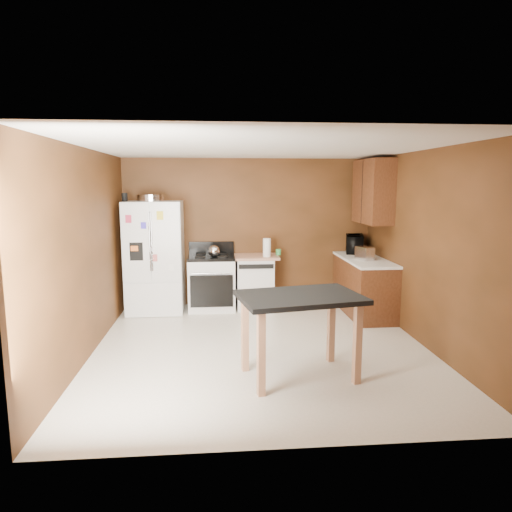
{
  "coord_description": "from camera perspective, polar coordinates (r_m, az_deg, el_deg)",
  "views": [
    {
      "loc": [
        -0.55,
        -5.54,
        2.07
      ],
      "look_at": [
        0.01,
        0.85,
        1.06
      ],
      "focal_mm": 32.0,
      "sensor_mm": 36.0,
      "label": 1
    }
  ],
  "objects": [
    {
      "name": "dishwasher",
      "position": [
        7.68,
        -0.16,
        -3.17
      ],
      "size": [
        0.78,
        0.63,
        0.89
      ],
      "color": "white",
      "rests_on": "ground"
    },
    {
      "name": "roasting_pan",
      "position": [
        7.49,
        -13.02,
        7.1
      ],
      "size": [
        0.43,
        0.43,
        0.11
      ],
      "primitive_type": "cylinder",
      "color": "silver",
      "rests_on": "refrigerator"
    },
    {
      "name": "microwave",
      "position": [
        8.01,
        12.19,
        1.42
      ],
      "size": [
        0.47,
        0.59,
        0.29
      ],
      "primitive_type": "imported",
      "rotation": [
        0.0,
        0.0,
        1.32
      ],
      "color": "black",
      "rests_on": "right_cabinets"
    },
    {
      "name": "wall_front",
      "position": [
        3.43,
        4.36,
        -4.86
      ],
      "size": [
        4.2,
        0.0,
        4.2
      ],
      "primitive_type": "plane",
      "rotation": [
        -1.57,
        0.0,
        0.0
      ],
      "color": "brown",
      "rests_on": "ground"
    },
    {
      "name": "pen_cup",
      "position": [
        7.46,
        -16.1,
        7.08
      ],
      "size": [
        0.09,
        0.09,
        0.13
      ],
      "primitive_type": "cylinder",
      "color": "black",
      "rests_on": "refrigerator"
    },
    {
      "name": "wall_back",
      "position": [
        7.85,
        -0.93,
        2.99
      ],
      "size": [
        4.2,
        0.0,
        4.2
      ],
      "primitive_type": "plane",
      "rotation": [
        1.57,
        0.0,
        0.0
      ],
      "color": "brown",
      "rests_on": "ground"
    },
    {
      "name": "wall_right",
      "position": [
        6.19,
        20.41,
        0.81
      ],
      "size": [
        0.0,
        4.5,
        4.5
      ],
      "primitive_type": "plane",
      "rotation": [
        1.57,
        0.0,
        -1.57
      ],
      "color": "brown",
      "rests_on": "ground"
    },
    {
      "name": "kettle",
      "position": [
        7.42,
        -5.26,
        0.62
      ],
      "size": [
        0.19,
        0.19,
        0.19
      ],
      "primitive_type": "sphere",
      "color": "silver",
      "rests_on": "gas_range"
    },
    {
      "name": "green_canister",
      "position": [
        7.67,
        2.81,
        0.5
      ],
      "size": [
        0.11,
        0.11,
        0.1
      ],
      "primitive_type": "cylinder",
      "rotation": [
        0.0,
        0.0,
        -0.28
      ],
      "color": "green",
      "rests_on": "dishwasher"
    },
    {
      "name": "ceiling",
      "position": [
        5.58,
        0.7,
        13.41
      ],
      "size": [
        4.5,
        4.5,
        0.0
      ],
      "primitive_type": "plane",
      "rotation": [
        3.14,
        0.0,
        0.0
      ],
      "color": "white",
      "rests_on": "ground"
    },
    {
      "name": "gas_range",
      "position": [
        7.63,
        -5.55,
        -3.22
      ],
      "size": [
        0.76,
        0.68,
        1.1
      ],
      "color": "white",
      "rests_on": "ground"
    },
    {
      "name": "right_cabinets",
      "position": [
        7.5,
        13.65,
        -0.18
      ],
      "size": [
        0.63,
        1.58,
        2.45
      ],
      "color": "brown",
      "rests_on": "ground"
    },
    {
      "name": "wall_left",
      "position": [
        5.81,
        -20.42,
        0.31
      ],
      "size": [
        0.0,
        4.5,
        4.5
      ],
      "primitive_type": "plane",
      "rotation": [
        1.57,
        0.0,
        1.57
      ],
      "color": "brown",
      "rests_on": "ground"
    },
    {
      "name": "island",
      "position": [
        4.89,
        5.5,
        -6.43
      ],
      "size": [
        1.4,
        1.06,
        0.91
      ],
      "color": "black",
      "rests_on": "ground"
    },
    {
      "name": "toaster",
      "position": [
        7.32,
        13.42,
        0.35
      ],
      "size": [
        0.26,
        0.32,
        0.2
      ],
      "primitive_type": "cube",
      "rotation": [
        0.0,
        0.0,
        0.36
      ],
      "color": "silver",
      "rests_on": "right_cabinets"
    },
    {
      "name": "refrigerator",
      "position": [
        7.56,
        -12.52,
        -0.13
      ],
      "size": [
        0.9,
        0.8,
        1.8
      ],
      "color": "white",
      "rests_on": "ground"
    },
    {
      "name": "floor",
      "position": [
        5.93,
        0.65,
        -11.42
      ],
      "size": [
        4.5,
        4.5,
        0.0
      ],
      "primitive_type": "plane",
      "color": "silver",
      "rests_on": "ground"
    },
    {
      "name": "paper_towel",
      "position": [
        7.47,
        1.36,
        1.06
      ],
      "size": [
        0.15,
        0.15,
        0.3
      ],
      "primitive_type": "cylinder",
      "rotation": [
        0.0,
        0.0,
        -0.22
      ],
      "color": "white",
      "rests_on": "dishwasher"
    }
  ]
}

